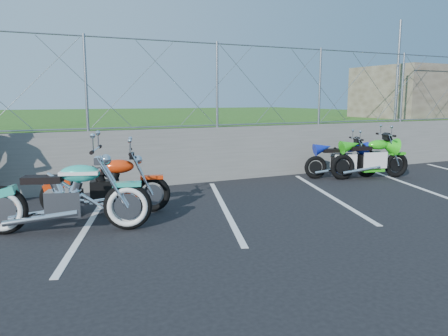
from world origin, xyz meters
name	(u,v)px	position (x,y,z in m)	size (l,w,h in m)	color
ground	(250,221)	(0.00, 0.00, 0.00)	(90.00, 90.00, 0.00)	black
retaining_wall	(178,156)	(0.00, 3.50, 0.65)	(30.00, 0.22, 1.30)	#62635E
grass_field	(102,129)	(0.00, 13.50, 0.65)	(30.00, 20.00, 1.30)	#285416
stone_building	(428,92)	(10.50, 5.50, 2.20)	(5.00, 3.00, 1.80)	brown
chain_link_fence	(177,84)	(0.00, 3.50, 2.30)	(28.00, 0.03, 2.00)	gray
sign_pole	(398,71)	(7.20, 3.90, 2.80)	(0.08, 0.08, 3.00)	gray
parking_lines	(279,201)	(1.20, 1.00, 0.00)	(18.29, 4.31, 0.01)	silver
cruiser_turquoise	(68,199)	(-2.74, 0.64, 0.51)	(2.45, 0.97, 1.26)	black
naked_orange	(108,187)	(-2.00, 1.44, 0.47)	(2.16, 0.80, 1.10)	black
sportbike_green	(371,160)	(4.58, 2.09, 0.48)	(2.11, 0.75, 1.10)	black
sportbike_blue	(343,161)	(3.98, 2.45, 0.43)	(1.88, 0.77, 1.00)	black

